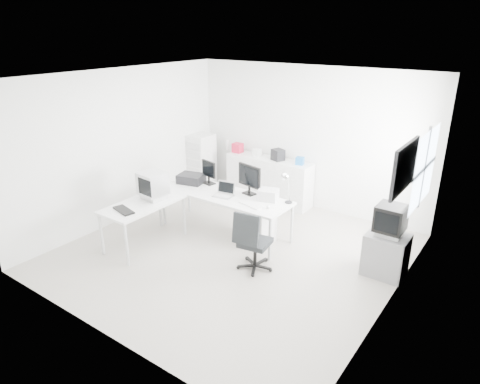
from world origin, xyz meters
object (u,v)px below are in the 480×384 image
Objects in this scene: inkjet_printer at (191,179)px; crt_monitor at (153,187)px; laptop at (223,191)px; crt_tv at (390,221)px; tv_cabinet at (386,255)px; lcd_monitor_large at (249,180)px; filing_cabinet at (202,163)px; sideboard at (269,180)px; main_desk at (225,214)px; side_desk at (145,224)px; laser_printer at (268,195)px; lcd_monitor_small at (209,172)px; office_chair at (255,240)px; drawer_pedestal at (260,227)px.

inkjet_printer is 0.96m from crt_monitor.
crt_tv reaches higher than laptop.
crt_monitor is at bearing -162.32° from tv_cabinet.
filing_cabinet is at bearing 162.10° from lcd_monitor_large.
lcd_monitor_large reaches higher than sideboard.
main_desk and side_desk have the same top height.
crt_tv is (3.61, 1.15, -0.09)m from crt_monitor.
crt_monitor is 0.22× the size of sideboard.
inkjet_printer is at bearing 168.39° from laser_printer.
crt_monitor is at bearing -125.53° from lcd_monitor_large.
tv_cabinet is at bearing -14.38° from filing_cabinet.
sideboard is at bearing 121.20° from lcd_monitor_large.
tv_cabinet is 0.51× the size of filing_cabinet.
lcd_monitor_small is 1.38× the size of laser_printer.
filing_cabinet reaches higher than main_desk.
office_chair reaches higher than side_desk.
laptop is (0.90, -0.20, 0.02)m from inkjet_printer.
crt_monitor is 2.01m from office_chair.
lcd_monitor_large is at bearing -178.83° from crt_tv.
tv_cabinet is at bearing -13.65° from laser_printer.
tv_cabinet is (3.61, 1.15, -0.63)m from crt_monitor.
laser_printer is at bearing 7.67° from lcd_monitor_large.
laptop is at bearing -167.01° from drawer_pedestal.
inkjet_printer is at bearing 173.29° from main_desk.
sideboard is at bearing 95.67° from main_desk.
laptop is at bearing 48.01° from side_desk.
crt_tv is at bearing 21.21° from side_desk.
inkjet_printer is 0.71× the size of tv_cabinet.
drawer_pedestal is 1.92m from sideboard.
side_desk is 4.28× the size of laptop.
main_desk is 5.52× the size of lcd_monitor_small.
filing_cabinet reaches higher than laser_printer.
lcd_monitor_large is at bearing 159.81° from laser_printer.
crt_monitor reaches higher than main_desk.
laser_printer is 0.63× the size of crt_tv.
crt_monitor is at bearing 90.00° from side_desk.
drawer_pedestal is at bearing -173.09° from tv_cabinet.
office_chair is at bearing -149.46° from crt_tv.
main_desk is 1.33m from crt_monitor.
lcd_monitor_large is 1.63m from crt_monitor.
main_desk is 2.28m from filing_cabinet.
sideboard is (0.38, 1.50, -0.50)m from lcd_monitor_small.
lcd_monitor_small is (0.30, 1.35, 0.59)m from side_desk.
laptop is 0.18× the size of sideboard.
drawer_pedestal is 0.82m from lcd_monitor_large.
lcd_monitor_small is at bearing -104.07° from sideboard.
crt_tv reaches higher than main_desk.
lcd_monitor_large is at bearing 120.02° from office_chair.
tv_cabinet is at bearing 13.63° from lcd_monitor_small.
lcd_monitor_large reaches higher than tv_cabinet.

